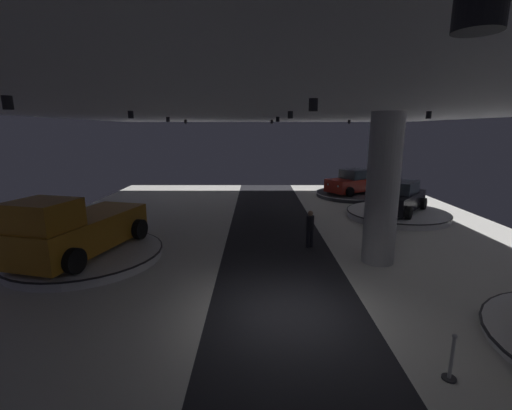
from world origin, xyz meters
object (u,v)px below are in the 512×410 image
(column_right, at_px, (384,190))
(display_platform_far_right, at_px, (399,214))
(pickup_truck_mid_left, at_px, (79,229))
(visitor_walking_near, at_px, (312,227))
(display_platform_deep_right, at_px, (355,194))
(display_car_far_right, at_px, (400,198))
(display_platform_mid_left, at_px, (88,254))
(display_car_deep_right, at_px, (356,182))

(column_right, bearing_deg, display_platform_far_right, 62.90)
(pickup_truck_mid_left, bearing_deg, visitor_walking_near, 11.12)
(display_platform_deep_right, xyz_separation_m, visitor_walking_near, (-4.93, -11.27, 0.74))
(display_platform_deep_right, bearing_deg, visitor_walking_near, -113.65)
(display_platform_far_right, bearing_deg, column_right, -117.10)
(display_car_far_right, xyz_separation_m, pickup_truck_mid_left, (-14.60, -6.81, 0.16))
(column_right, bearing_deg, display_platform_mid_left, 179.02)
(display_car_far_right, distance_m, pickup_truck_mid_left, 16.11)
(column_right, height_order, display_car_deep_right, column_right)
(display_car_deep_right, distance_m, pickup_truck_mid_left, 18.99)
(display_platform_deep_right, relative_size, display_car_deep_right, 1.21)
(display_car_deep_right, height_order, display_platform_far_right, display_car_deep_right)
(display_platform_far_right, distance_m, display_platform_mid_left, 15.88)
(display_car_far_right, bearing_deg, display_car_deep_right, 97.18)
(display_car_deep_right, height_order, display_car_far_right, display_car_far_right)
(display_car_far_right, distance_m, display_platform_mid_left, 15.94)
(display_platform_far_right, relative_size, visitor_walking_near, 3.49)
(display_car_deep_right, xyz_separation_m, visitor_walking_near, (-4.96, -11.29, -0.16))
(display_car_far_right, relative_size, pickup_truck_mid_left, 0.78)
(column_right, bearing_deg, display_platform_deep_right, 78.50)
(column_right, xyz_separation_m, display_platform_mid_left, (-11.09, 0.19, -2.56))
(display_car_deep_right, bearing_deg, display_platform_mid_left, -137.21)
(display_platform_far_right, bearing_deg, display_platform_deep_right, 97.23)
(display_platform_deep_right, bearing_deg, column_right, -101.50)
(display_car_far_right, xyz_separation_m, display_platform_mid_left, (-14.52, -6.50, -0.93))
(column_right, distance_m, pickup_truck_mid_left, 11.26)
(column_right, relative_size, pickup_truck_mid_left, 0.97)
(display_car_deep_right, bearing_deg, display_platform_far_right, -83.03)
(display_car_far_right, bearing_deg, display_platform_mid_left, -155.88)
(display_platform_far_right, bearing_deg, visitor_walking_near, -138.60)
(display_platform_far_right, bearing_deg, display_car_deep_right, 96.97)
(pickup_truck_mid_left, bearing_deg, display_platform_mid_left, 75.83)
(visitor_walking_near, bearing_deg, pickup_truck_mid_left, -168.88)
(visitor_walking_near, bearing_deg, display_platform_mid_left, -170.75)
(display_platform_far_right, height_order, visitor_walking_near, visitor_walking_near)
(display_platform_far_right, height_order, pickup_truck_mid_left, pickup_truck_mid_left)
(pickup_truck_mid_left, bearing_deg, column_right, 0.63)
(display_car_far_right, height_order, pickup_truck_mid_left, pickup_truck_mid_left)
(display_platform_far_right, xyz_separation_m, pickup_truck_mid_left, (-14.58, -6.79, 1.09))
(display_car_deep_right, xyz_separation_m, display_platform_far_right, (0.76, -6.24, -0.87))
(display_car_far_right, xyz_separation_m, visitor_walking_near, (-5.74, -5.07, -0.21))
(column_right, relative_size, visitor_walking_near, 3.46)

